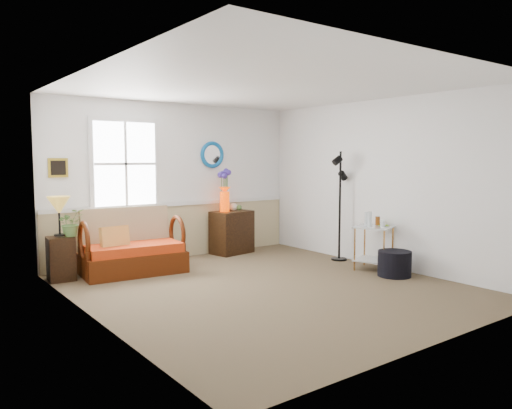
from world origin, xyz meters
TOP-DOWN VIEW (x-y plane):
  - floor at (0.00, 0.00)m, footprint 4.50×5.00m
  - ceiling at (0.00, 0.00)m, footprint 4.50×5.00m
  - walls at (0.00, 0.00)m, footprint 4.51×5.01m
  - wainscot at (0.00, 2.48)m, footprint 4.46×0.02m
  - chair_rail at (0.00, 2.47)m, footprint 4.46×0.04m
  - window at (-0.90, 2.47)m, footprint 1.14×0.06m
  - picture at (-1.92, 2.48)m, footprint 0.28×0.03m
  - mirror at (0.70, 2.48)m, footprint 0.47×0.07m
  - loveseat at (-1.08, 1.84)m, footprint 1.52×0.95m
  - throw_pillow at (-1.35, 1.81)m, footprint 0.42×0.13m
  - lamp_stand at (-2.05, 2.02)m, footprint 0.37×0.37m
  - table_lamp at (-2.06, 1.98)m, footprint 0.36×0.36m
  - potted_plant at (-1.92, 1.97)m, footprint 0.40×0.43m
  - cabinet at (0.96, 2.25)m, footprint 0.77×0.57m
  - flower_vase at (0.82, 2.26)m, footprint 0.24×0.24m
  - side_table at (1.95, -0.13)m, footprint 0.68×0.68m
  - tabletop_items at (1.99, -0.11)m, footprint 0.53×0.53m
  - floor_lamp at (2.05, 0.68)m, footprint 0.31×0.31m
  - ottoman at (1.86, -0.59)m, footprint 0.61×0.61m

SIDE VIEW (x-z plane):
  - floor at x=0.00m, z-range -0.01..0.01m
  - ottoman at x=1.86m, z-range 0.00..0.37m
  - lamp_stand at x=-2.05m, z-range 0.00..0.61m
  - side_table at x=1.95m, z-range 0.00..0.67m
  - cabinet at x=0.96m, z-range 0.00..0.75m
  - wainscot at x=0.00m, z-range 0.00..0.90m
  - loveseat at x=-1.08m, z-range 0.00..0.94m
  - throw_pillow at x=-1.35m, z-range 0.31..0.72m
  - potted_plant at x=-1.92m, z-range 0.61..0.91m
  - tabletop_items at x=1.99m, z-range 0.67..0.89m
  - table_lamp at x=-2.06m, z-range 0.61..1.17m
  - floor_lamp at x=2.05m, z-range 0.00..1.80m
  - chair_rail at x=0.00m, z-range 0.89..0.95m
  - flower_vase at x=0.82m, z-range 0.75..1.48m
  - walls at x=0.00m, z-range 0.00..2.60m
  - picture at x=-1.92m, z-range 1.41..1.69m
  - window at x=-0.90m, z-range 0.88..2.32m
  - mirror at x=0.70m, z-range 1.51..1.99m
  - ceiling at x=0.00m, z-range 2.60..2.60m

